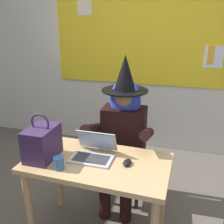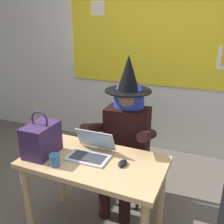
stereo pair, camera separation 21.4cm
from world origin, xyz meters
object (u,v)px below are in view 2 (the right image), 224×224
object	(u,v)px
person_costumed	(126,127)
laptop	(91,151)
desk_main	(94,173)
handbag	(42,139)
chair_at_desk	(128,149)
coffee_mug	(55,160)
computer_mouse	(122,163)

from	to	relation	value
person_costumed	laptop	size ratio (longest dim) A/B	4.47
desk_main	handbag	size ratio (longest dim) A/B	3.02
laptop	handbag	xyz separation A→B (m)	(-0.38, -0.12, 0.09)
desk_main	laptop	size ratio (longest dim) A/B	3.42
desk_main	chair_at_desk	size ratio (longest dim) A/B	1.25
desk_main	coffee_mug	bearing A→B (deg)	-141.82
handbag	desk_main	bearing A→B (deg)	9.39
chair_at_desk	coffee_mug	bearing A→B (deg)	-22.85
chair_at_desk	laptop	distance (m)	0.68
chair_at_desk	computer_mouse	world-z (taller)	chair_at_desk
chair_at_desk	computer_mouse	bearing A→B (deg)	11.10
chair_at_desk	computer_mouse	xyz separation A→B (m)	(0.17, -0.66, 0.24)
chair_at_desk	coffee_mug	size ratio (longest dim) A/B	9.66
laptop	coffee_mug	bearing A→B (deg)	-127.57
person_costumed	laptop	world-z (taller)	person_costumed
laptop	coffee_mug	world-z (taller)	laptop
laptop	computer_mouse	world-z (taller)	laptop
computer_mouse	coffee_mug	xyz separation A→B (m)	(-0.47, -0.19, 0.03)
person_costumed	coffee_mug	bearing A→B (deg)	-24.99
computer_mouse	handbag	xyz separation A→B (m)	(-0.67, -0.08, 0.12)
chair_at_desk	person_costumed	xyz separation A→B (m)	(0.01, -0.12, 0.30)
person_costumed	coffee_mug	size ratio (longest dim) A/B	15.73
handbag	coffee_mug	distance (m)	0.24
coffee_mug	person_costumed	bearing A→B (deg)	67.12
laptop	handbag	world-z (taller)	handbag
person_costumed	coffee_mug	xyz separation A→B (m)	(-0.31, -0.73, -0.03)
person_costumed	computer_mouse	size ratio (longest dim) A/B	14.37
coffee_mug	computer_mouse	bearing A→B (deg)	22.24
person_costumed	computer_mouse	distance (m)	0.57
desk_main	person_costumed	size ratio (longest dim) A/B	0.77
desk_main	computer_mouse	bearing A→B (deg)	1.93
person_costumed	handbag	size ratio (longest dim) A/B	3.95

